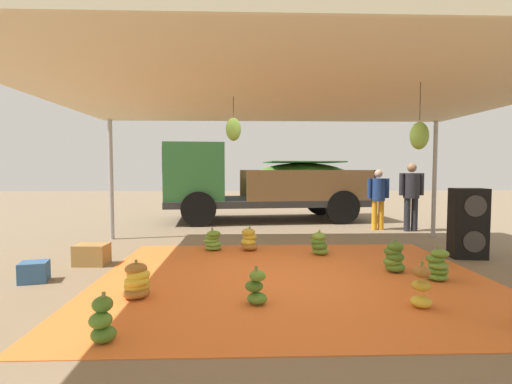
{
  "coord_description": "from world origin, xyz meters",
  "views": [
    {
      "loc": [
        -0.75,
        -5.62,
        1.63
      ],
      "look_at": [
        -0.46,
        2.87,
        1.12
      ],
      "focal_mm": 26.81,
      "sensor_mm": 36.0,
      "label": 1
    }
  ],
  "objects_px": {
    "banana_bunch_8": "(256,288)",
    "crate_1": "(92,254)",
    "cargo_truck_main": "(260,182)",
    "banana_bunch_6": "(319,244)",
    "banana_bunch_7": "(438,266)",
    "banana_bunch_0": "(394,258)",
    "banana_bunch_1": "(102,321)",
    "crate_0": "(34,272)",
    "banana_bunch_5": "(421,288)",
    "banana_bunch_4": "(213,241)",
    "banana_bunch_3": "(249,240)",
    "speaker_stack": "(468,223)",
    "worker_0": "(411,192)",
    "worker_1": "(378,195)",
    "banana_bunch_9": "(137,282)"
  },
  "relations": [
    {
      "from": "banana_bunch_8",
      "to": "crate_1",
      "type": "relative_size",
      "value": 0.87
    },
    {
      "from": "banana_bunch_8",
      "to": "cargo_truck_main",
      "type": "relative_size",
      "value": 0.07
    },
    {
      "from": "banana_bunch_6",
      "to": "crate_1",
      "type": "bearing_deg",
      "value": -171.92
    },
    {
      "from": "banana_bunch_7",
      "to": "banana_bunch_0",
      "type": "bearing_deg",
      "value": 133.02
    },
    {
      "from": "banana_bunch_1",
      "to": "crate_0",
      "type": "relative_size",
      "value": 1.29
    },
    {
      "from": "banana_bunch_0",
      "to": "banana_bunch_8",
      "type": "relative_size",
      "value": 1.14
    },
    {
      "from": "banana_bunch_8",
      "to": "crate_1",
      "type": "height_order",
      "value": "banana_bunch_8"
    },
    {
      "from": "banana_bunch_1",
      "to": "banana_bunch_6",
      "type": "distance_m",
      "value": 4.49
    },
    {
      "from": "banana_bunch_5",
      "to": "banana_bunch_4",
      "type": "bearing_deg",
      "value": 129.87
    },
    {
      "from": "banana_bunch_0",
      "to": "banana_bunch_3",
      "type": "xyz_separation_m",
      "value": [
        -2.26,
        1.68,
        -0.02
      ]
    },
    {
      "from": "banana_bunch_0",
      "to": "banana_bunch_5",
      "type": "bearing_deg",
      "value": -100.6
    },
    {
      "from": "banana_bunch_4",
      "to": "speaker_stack",
      "type": "xyz_separation_m",
      "value": [
        4.72,
        -0.78,
        0.44
      ]
    },
    {
      "from": "banana_bunch_1",
      "to": "worker_0",
      "type": "height_order",
      "value": "worker_0"
    },
    {
      "from": "banana_bunch_8",
      "to": "banana_bunch_5",
      "type": "bearing_deg",
      "value": -5.29
    },
    {
      "from": "speaker_stack",
      "to": "worker_0",
      "type": "bearing_deg",
      "value": 84.51
    },
    {
      "from": "banana_bunch_7",
      "to": "worker_0",
      "type": "relative_size",
      "value": 0.29
    },
    {
      "from": "banana_bunch_3",
      "to": "cargo_truck_main",
      "type": "height_order",
      "value": "cargo_truck_main"
    },
    {
      "from": "banana_bunch_3",
      "to": "crate_0",
      "type": "xyz_separation_m",
      "value": [
        -3.14,
        -2.0,
        -0.07
      ]
    },
    {
      "from": "banana_bunch_3",
      "to": "banana_bunch_8",
      "type": "height_order",
      "value": "banana_bunch_3"
    },
    {
      "from": "banana_bunch_5",
      "to": "crate_1",
      "type": "distance_m",
      "value": 5.15
    },
    {
      "from": "banana_bunch_7",
      "to": "worker_1",
      "type": "distance_m",
      "value": 4.83
    },
    {
      "from": "banana_bunch_0",
      "to": "banana_bunch_3",
      "type": "relative_size",
      "value": 1.09
    },
    {
      "from": "banana_bunch_5",
      "to": "banana_bunch_9",
      "type": "bearing_deg",
      "value": 172.72
    },
    {
      "from": "banana_bunch_0",
      "to": "worker_1",
      "type": "xyz_separation_m",
      "value": [
        1.24,
        4.23,
        0.71
      ]
    },
    {
      "from": "banana_bunch_3",
      "to": "banana_bunch_9",
      "type": "distance_m",
      "value": 3.12
    },
    {
      "from": "banana_bunch_5",
      "to": "banana_bunch_6",
      "type": "distance_m",
      "value": 2.82
    },
    {
      "from": "banana_bunch_3",
      "to": "banana_bunch_4",
      "type": "xyz_separation_m",
      "value": [
        -0.73,
        0.03,
        -0.02
      ]
    },
    {
      "from": "banana_bunch_6",
      "to": "speaker_stack",
      "type": "relative_size",
      "value": 0.37
    },
    {
      "from": "banana_bunch_9",
      "to": "crate_1",
      "type": "distance_m",
      "value": 2.13
    },
    {
      "from": "worker_1",
      "to": "worker_0",
      "type": "bearing_deg",
      "value": -18.31
    },
    {
      "from": "banana_bunch_3",
      "to": "speaker_stack",
      "type": "distance_m",
      "value": 4.09
    },
    {
      "from": "banana_bunch_0",
      "to": "banana_bunch_4",
      "type": "bearing_deg",
      "value": 150.14
    },
    {
      "from": "banana_bunch_5",
      "to": "crate_0",
      "type": "distance_m",
      "value": 5.25
    },
    {
      "from": "banana_bunch_0",
      "to": "banana_bunch_8",
      "type": "height_order",
      "value": "banana_bunch_0"
    },
    {
      "from": "worker_0",
      "to": "worker_1",
      "type": "xyz_separation_m",
      "value": [
        -0.79,
        0.26,
        -0.1
      ]
    },
    {
      "from": "banana_bunch_4",
      "to": "crate_1",
      "type": "distance_m",
      "value": 2.24
    },
    {
      "from": "banana_bunch_5",
      "to": "banana_bunch_9",
      "type": "distance_m",
      "value": 3.46
    },
    {
      "from": "banana_bunch_5",
      "to": "banana_bunch_7",
      "type": "relative_size",
      "value": 1.03
    },
    {
      "from": "banana_bunch_1",
      "to": "worker_0",
      "type": "distance_m",
      "value": 8.54
    },
    {
      "from": "banana_bunch_4",
      "to": "banana_bunch_5",
      "type": "distance_m",
      "value": 4.21
    },
    {
      "from": "banana_bunch_5",
      "to": "crate_0",
      "type": "relative_size",
      "value": 1.47
    },
    {
      "from": "banana_bunch_6",
      "to": "crate_0",
      "type": "height_order",
      "value": "banana_bunch_6"
    },
    {
      "from": "speaker_stack",
      "to": "banana_bunch_0",
      "type": "bearing_deg",
      "value": -151.75
    },
    {
      "from": "cargo_truck_main",
      "to": "worker_0",
      "type": "bearing_deg",
      "value": -30.76
    },
    {
      "from": "banana_bunch_3",
      "to": "banana_bunch_9",
      "type": "bearing_deg",
      "value": -117.9
    },
    {
      "from": "cargo_truck_main",
      "to": "banana_bunch_5",
      "type": "bearing_deg",
      "value": -78.63
    },
    {
      "from": "banana_bunch_7",
      "to": "speaker_stack",
      "type": "bearing_deg",
      "value": 47.65
    },
    {
      "from": "banana_bunch_8",
      "to": "speaker_stack",
      "type": "height_order",
      "value": "speaker_stack"
    },
    {
      "from": "banana_bunch_5",
      "to": "worker_1",
      "type": "distance_m",
      "value": 5.99
    },
    {
      "from": "banana_bunch_6",
      "to": "banana_bunch_0",
      "type": "bearing_deg",
      "value": -52.6
    }
  ]
}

